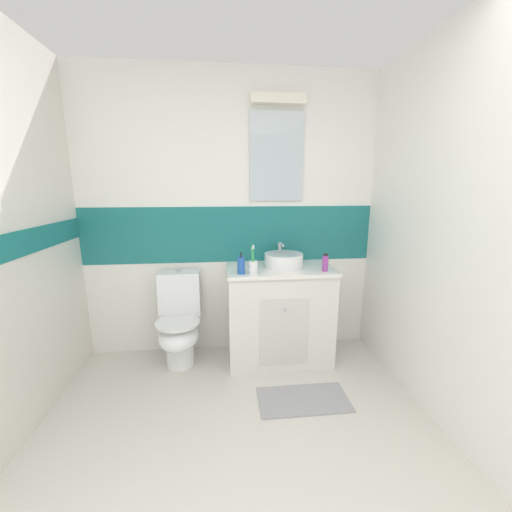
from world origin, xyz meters
TOP-DOWN VIEW (x-y plane):
  - ground_plane at (0.00, 1.20)m, footprint 3.20×3.48m
  - wall_back_tiled at (0.01, 2.45)m, footprint 3.20×0.20m
  - wall_right_plain at (1.35, 1.20)m, footprint 0.10×3.48m
  - vanity_cabinet at (0.41, 2.15)m, footprint 0.91×0.53m
  - sink_basin at (0.44, 2.15)m, footprint 0.33×0.37m
  - toilet at (-0.46, 2.16)m, footprint 0.37×0.50m
  - toothbrush_cup at (0.16, 1.97)m, footprint 0.07×0.07m
  - soap_dispenser at (0.07, 1.97)m, footprint 0.06×0.06m
  - deodorant_spray_can at (0.75, 1.98)m, footprint 0.05×0.05m
  - bath_mat at (0.49, 1.54)m, footprint 0.66×0.34m

SIDE VIEW (x-z plane):
  - ground_plane at x=0.00m, z-range -0.04..0.00m
  - bath_mat at x=0.49m, z-range 0.00..0.01m
  - toilet at x=-0.46m, z-range -0.03..0.78m
  - vanity_cabinet at x=0.41m, z-range 0.00..0.85m
  - toothbrush_cup at x=0.16m, z-range 0.79..1.03m
  - sink_basin at x=0.44m, z-range 0.82..1.01m
  - deodorant_spray_can at x=0.75m, z-range 0.85..0.99m
  - soap_dispenser at x=0.07m, z-range 0.83..1.01m
  - wall_right_plain at x=1.35m, z-range 0.00..2.50m
  - wall_back_tiled at x=0.01m, z-range 0.01..2.51m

